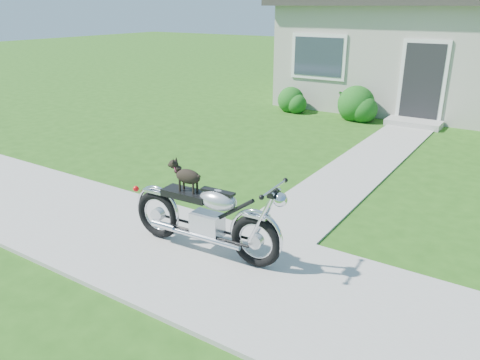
# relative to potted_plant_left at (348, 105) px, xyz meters

# --- Properties ---
(ground) EXTENTS (80.00, 80.00, 0.00)m
(ground) POSITION_rel_potted_plant_left_xyz_m (3.32, -8.55, -0.37)
(ground) COLOR #235114
(ground) RESTS_ON ground
(sidewalk) EXTENTS (24.00, 2.20, 0.04)m
(sidewalk) POSITION_rel_potted_plant_left_xyz_m (3.32, -8.55, -0.35)
(sidewalk) COLOR #9E9B93
(sidewalk) RESTS_ON ground
(walkway) EXTENTS (1.20, 8.00, 0.03)m
(walkway) POSITION_rel_potted_plant_left_xyz_m (1.82, -3.55, -0.35)
(walkway) COLOR #9E9B93
(walkway) RESTS_ON ground
(potted_plant_left) EXTENTS (0.65, 0.73, 0.73)m
(potted_plant_left) POSITION_rel_potted_plant_left_xyz_m (0.00, 0.00, 0.00)
(potted_plant_left) COLOR #195A17
(potted_plant_left) RESTS_ON ground
(motorcycle_with_dog) EXTENTS (2.22, 0.60, 1.16)m
(motorcycle_with_dog) POSITION_rel_potted_plant_left_xyz_m (1.33, -8.39, 0.18)
(motorcycle_with_dog) COLOR black
(motorcycle_with_dog) RESTS_ON sidewalk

